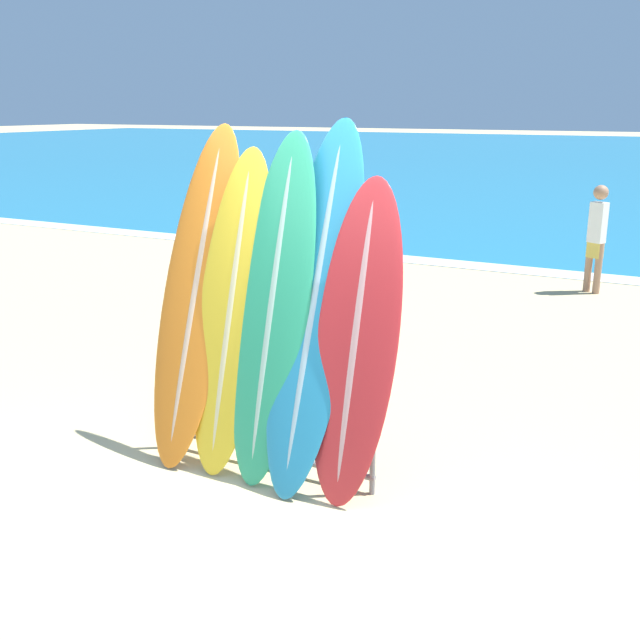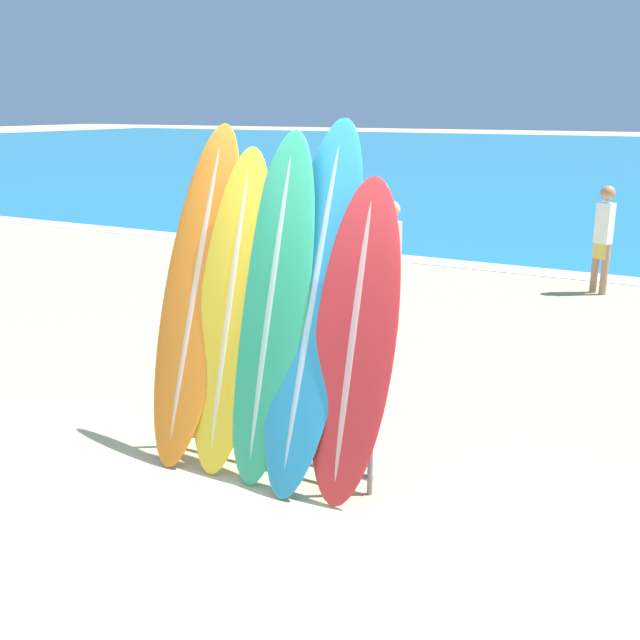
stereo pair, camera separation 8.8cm
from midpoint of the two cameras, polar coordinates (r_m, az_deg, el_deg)
ground_plane at (r=5.24m, az=-3.87°, el=-13.52°), size 160.00×160.00×0.00m
surfboard_rack at (r=5.44m, az=-3.50°, el=-6.61°), size 1.66×0.04×0.92m
surfboard_slot_0 at (r=5.64m, az=-8.96°, el=1.98°), size 0.59×0.96×2.47m
surfboard_slot_1 at (r=5.43m, az=-6.33°, el=0.67°), size 0.57×0.75×2.31m
surfboard_slot_2 at (r=5.24m, az=-3.20°, el=0.90°), size 0.56×0.80×2.43m
surfboard_slot_3 at (r=5.13m, az=-0.04°, el=1.07°), size 0.59×1.00×2.52m
surfboard_slot_4 at (r=4.95m, az=3.12°, el=-1.72°), size 0.59×0.66×2.15m
person_near_water at (r=8.73m, az=5.65°, el=4.46°), size 0.26×0.26×1.55m
person_mid_beach at (r=11.26m, az=20.99°, el=6.03°), size 0.26×0.23×1.53m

